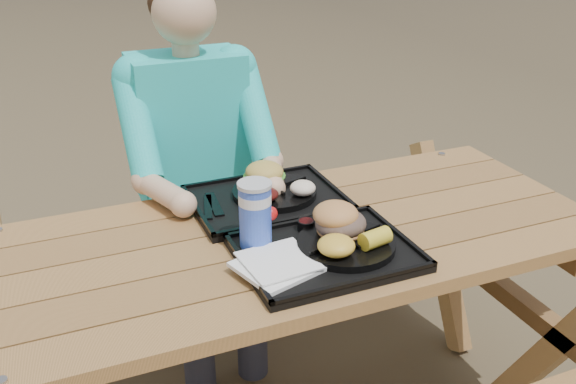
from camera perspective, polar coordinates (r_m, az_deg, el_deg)
name	(u,v)px	position (r m, az deg, el deg)	size (l,w,h in m)	color
picnic_table	(288,342)	(2.01, 0.00, -13.15)	(1.80, 1.49, 0.75)	#999999
tray_near	(326,254)	(1.69, 3.40, -5.52)	(0.45, 0.35, 0.02)	black
tray_far	(267,201)	(1.97, -1.91, -0.81)	(0.45, 0.35, 0.02)	black
plate_near	(346,244)	(1.70, 5.17, -4.64)	(0.26, 0.26, 0.02)	black
plate_far	(274,192)	(1.98, -1.21, -0.02)	(0.26, 0.26, 0.02)	black
napkin_stack	(276,265)	(1.60, -1.04, -6.53)	(0.18, 0.18, 0.02)	white
soda_cup	(255,216)	(1.67, -2.93, -2.17)	(0.08, 0.08, 0.17)	blue
condiment_bbq	(306,225)	(1.77, 1.62, -2.96)	(0.05, 0.05, 0.03)	black
condiment_mustard	(326,220)	(1.80, 3.40, -2.53)	(0.05, 0.05, 0.03)	gold
sandwich	(341,210)	(1.70, 4.75, -1.62)	(0.13, 0.13, 0.13)	#CC8648
mac_cheese	(336,246)	(1.62, 4.31, -4.77)	(0.10, 0.10, 0.05)	yellow
corn_cob	(375,238)	(1.66, 7.76, -4.10)	(0.08, 0.08, 0.05)	yellow
cutlery_far	(214,204)	(1.93, -6.56, -1.08)	(0.03, 0.16, 0.01)	black
burger	(264,167)	(1.99, -2.12, 2.19)	(0.12, 0.12, 0.11)	gold
baked_beans	(265,194)	(1.90, -2.08, -0.20)	(0.08, 0.08, 0.04)	#4A110E
potato_salad	(303,188)	(1.93, 1.32, 0.37)	(0.08, 0.08, 0.04)	white
diner	(195,189)	(2.36, -8.26, 0.28)	(0.48, 0.84, 1.28)	#19A0AF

